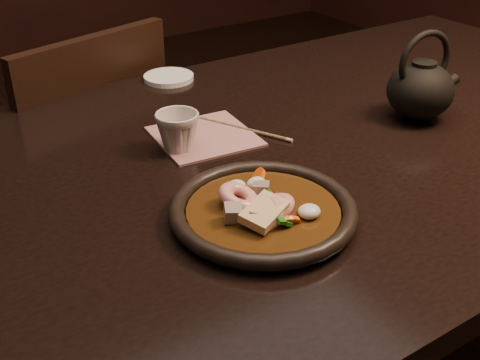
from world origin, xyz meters
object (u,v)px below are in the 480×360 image
table (322,171)px  tea_cup (178,131)px  chair (80,182)px  teapot (421,87)px  plate (263,211)px

table → tea_cup: tea_cup is taller
chair → teapot: bearing=111.4°
table → plate: (-0.25, -0.16, 0.09)m
table → teapot: (0.19, -0.04, 0.14)m
plate → tea_cup: 0.25m
table → teapot: bearing=-13.4°
chair → plate: bearing=76.4°
chair → plate: size_ratio=3.29×
tea_cup → chair: bearing=93.6°
chair → teapot: (0.47, -0.62, 0.35)m
table → tea_cup: bearing=161.1°
table → chair: bearing=116.1°
table → teapot: teapot is taller
plate → teapot: (0.44, 0.12, 0.05)m
chair → plate: 0.79m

